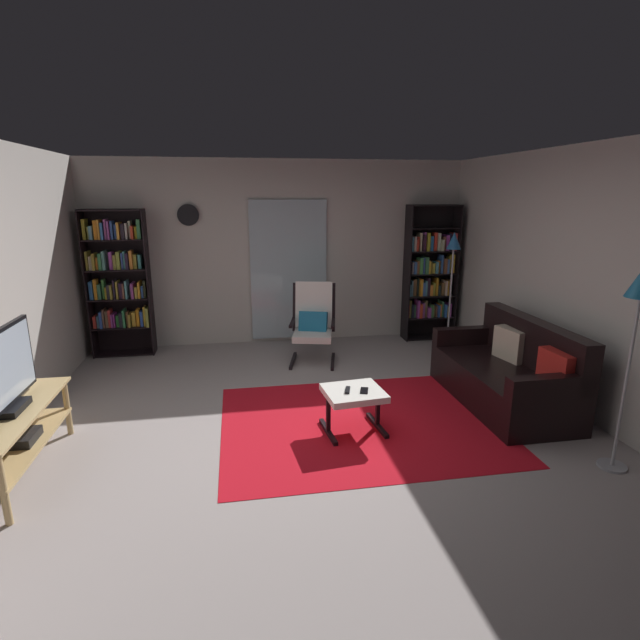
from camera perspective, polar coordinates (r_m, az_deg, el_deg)
ground_plane at (r=4.66m, az=-0.97°, el=-12.56°), size 7.02×7.02×0.00m
wall_back at (r=7.08m, az=-4.69°, el=7.83°), size 5.60×0.06×2.60m
wall_right at (r=5.35m, az=28.94°, el=3.86°), size 0.06×6.00×2.60m
glass_door_panel at (r=7.06m, az=-3.67°, el=5.78°), size 1.10×0.01×2.00m
area_rug at (r=4.77m, az=4.64°, el=-11.88°), size 2.61×2.09×0.01m
tv_stand at (r=4.49m, az=-32.22°, el=-11.10°), size 0.45×1.38×0.54m
television at (r=4.31m, az=-33.10°, el=-5.25°), size 0.20×0.98×0.64m
bookshelf_near_tv at (r=6.97m, az=-22.61°, el=4.45°), size 0.78×0.30×1.94m
bookshelf_near_sofa at (r=7.39m, az=12.76°, el=5.23°), size 0.75×0.30×1.98m
leather_sofa at (r=5.43m, az=21.19°, el=-5.93°), size 0.82×1.73×0.88m
lounge_armchair at (r=6.29m, az=-0.80°, el=-0.08°), size 0.69×0.76×1.02m
ottoman at (r=4.49m, az=3.96°, el=-9.02°), size 0.57×0.53×0.40m
tv_remote at (r=4.43m, az=3.26°, el=-8.20°), size 0.08×0.15×0.02m
cell_phone at (r=4.44m, az=5.21°, el=-8.24°), size 0.11×0.15×0.01m
floor_lamp_by_sofa at (r=4.27m, az=33.39°, el=1.75°), size 0.22×0.22×1.63m
floor_lamp_by_shelf at (r=6.76m, az=15.33°, el=7.15°), size 0.22×0.22×1.64m
wall_clock at (r=6.96m, az=-15.21°, el=11.81°), size 0.29×0.03×0.29m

